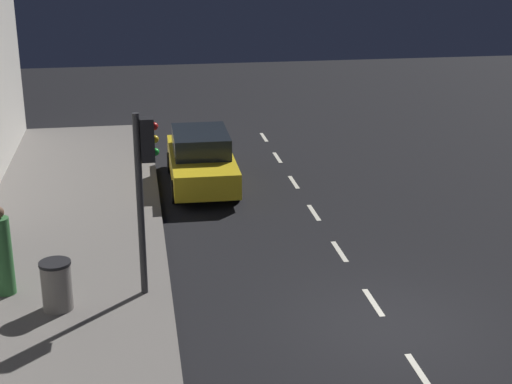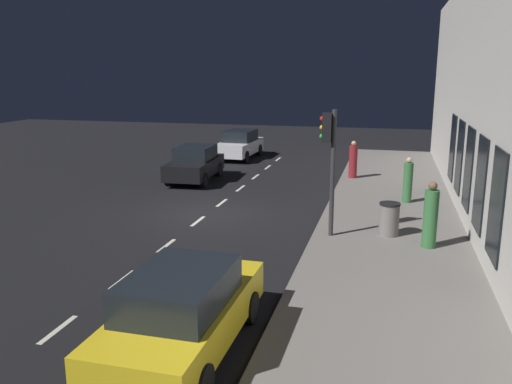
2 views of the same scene
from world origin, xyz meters
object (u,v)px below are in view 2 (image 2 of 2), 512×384
parked_car_1 (239,144)px  pedestrian_2 (353,161)px  traffic_light (329,150)px  trash_bin (389,219)px  pedestrian_1 (408,182)px  parked_car_0 (183,311)px  parked_car_2 (195,164)px  pedestrian_0 (430,217)px

parked_car_1 → pedestrian_2: pedestrian_2 is taller
traffic_light → parked_car_1: bearing=115.8°
trash_bin → pedestrian_2: bearing=101.2°
pedestrian_1 → trash_bin: size_ratio=1.71×
parked_car_0 → trash_bin: parked_car_0 is taller
parked_car_2 → pedestrian_2: (6.99, 1.71, 0.14)m
parked_car_0 → trash_bin: (3.49, 7.52, -0.14)m
parked_car_2 → pedestrian_1: size_ratio=2.41×
traffic_light → pedestrian_1: 5.60m
parked_car_1 → pedestrian_1: size_ratio=2.59×
traffic_light → pedestrian_1: traffic_light is taller
pedestrian_0 → pedestrian_2: (-2.76, 9.28, -0.09)m
parked_car_1 → pedestrian_0: 17.12m
parked_car_1 → trash_bin: (8.46, -13.35, -0.14)m
parked_car_2 → trash_bin: parked_car_2 is taller
parked_car_0 → pedestrian_0: 8.09m
pedestrian_0 → pedestrian_2: 9.68m
parked_car_2 → pedestrian_0: (9.75, -7.57, 0.23)m
traffic_light → parked_car_1: traffic_light is taller
parked_car_0 → pedestrian_0: pedestrian_0 is taller
pedestrian_0 → pedestrian_1: bearing=80.6°
traffic_light → pedestrian_0: bearing=-8.2°
pedestrian_2 → parked_car_0: bearing=-76.5°
parked_car_0 → pedestrian_2: pedestrian_2 is taller
traffic_light → pedestrian_0: size_ratio=1.99×
parked_car_0 → pedestrian_1: bearing=71.5°
parked_car_2 → parked_car_1: bearing=-94.6°
traffic_light → parked_car_1: 15.45m
parked_car_1 → parked_car_0: bearing=105.2°
parked_car_0 → pedestrian_1: (4.11, 11.82, 0.14)m
traffic_light → trash_bin: size_ratio=3.76×
trash_bin → pedestrian_1: bearing=81.8°
parked_car_1 → pedestrian_0: bearing=125.7°
pedestrian_1 → pedestrian_2: (-2.29, 4.13, -0.01)m
parked_car_2 → pedestrian_0: bearing=139.3°
trash_bin → pedestrian_0: bearing=-38.2°
pedestrian_2 → trash_bin: bearing=-58.8°
parked_car_0 → pedestrian_2: size_ratio=2.64×
parked_car_0 → trash_bin: size_ratio=4.50×
parked_car_2 → parked_car_0: bearing=107.1°
traffic_light → pedestrian_2: (0.11, 8.87, -1.79)m
parked_car_1 → pedestrian_2: 8.39m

